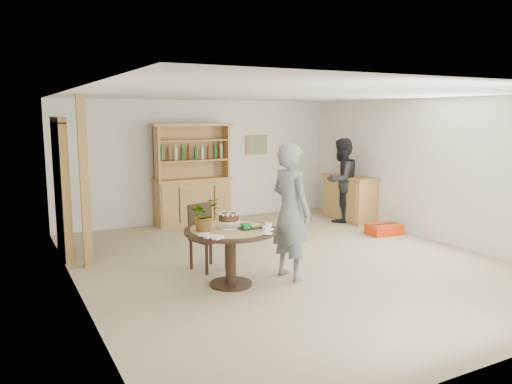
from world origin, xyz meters
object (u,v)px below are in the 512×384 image
at_px(dining_chair, 205,232).
at_px(adult_person, 341,180).
at_px(dining_table, 231,240).
at_px(teen_boy, 291,211).
at_px(red_suitcase, 384,229).
at_px(hutch, 192,190).
at_px(sideboard, 350,198).

relative_size(dining_chair, adult_person, 0.55).
distance_m(dining_table, teen_boy, 0.91).
relative_size(dining_table, red_suitcase, 1.89).
bearing_deg(dining_chair, dining_table, -104.46).
height_order(dining_chair, teen_boy, teen_boy).
bearing_deg(adult_person, hutch, -41.48).
relative_size(hutch, adult_person, 1.18).
bearing_deg(dining_table, red_suitcase, 17.63).
height_order(dining_table, adult_person, adult_person).
xyz_separation_m(teen_boy, adult_person, (2.84, 2.58, -0.06)).
relative_size(hutch, dining_table, 1.70).
bearing_deg(sideboard, dining_chair, -157.12).
distance_m(teen_boy, adult_person, 3.84).
xyz_separation_m(hutch, sideboard, (3.04, -1.24, -0.22)).
distance_m(dining_table, dining_chair, 0.83).
xyz_separation_m(hutch, red_suitcase, (2.80, -2.56, -0.59)).
bearing_deg(hutch, dining_table, -103.39).
distance_m(sideboard, dining_table, 4.66).
distance_m(dining_table, adult_person, 4.45).
distance_m(teen_boy, red_suitcase, 3.22).
height_order(dining_chair, adult_person, adult_person).
relative_size(dining_table, dining_chair, 1.27).
height_order(sideboard, teen_boy, teen_boy).
xyz_separation_m(dining_table, dining_chair, (-0.02, 0.83, -0.07)).
xyz_separation_m(hutch, dining_chair, (-0.91, -2.91, -0.15)).
xyz_separation_m(dining_chair, teen_boy, (0.87, -0.93, 0.39)).
bearing_deg(adult_person, dining_table, 16.58).
relative_size(hutch, teen_boy, 1.10).
xyz_separation_m(dining_chair, red_suitcase, (3.71, 0.35, -0.43)).
bearing_deg(dining_table, sideboard, 32.41).
relative_size(sideboard, dining_chair, 1.33).
height_order(dining_chair, red_suitcase, dining_chair).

